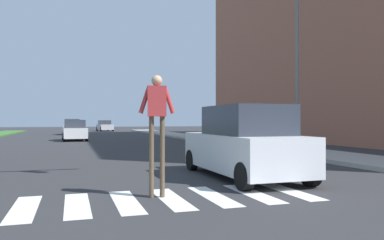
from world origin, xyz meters
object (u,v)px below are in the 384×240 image
Objects in this scene: sedan_distant at (72,127)px; sedan_midblock at (75,131)px; street_lamp_right at (295,55)px; pedestrian_performer at (157,116)px; suv_crossing at (244,144)px; sedan_far_horizon at (105,126)px.

sedan_midblock is at bearing -89.24° from sedan_distant.
sedan_distant is (-0.18, 13.47, 0.05)m from sedan_midblock.
sedan_midblock is 0.92× the size of sedan_distant.
pedestrian_performer is at bearing -137.36° from street_lamp_right.
pedestrian_performer is 0.54× the size of suv_crossing.
street_lamp_right is at bearing -83.22° from sedan_far_horizon.
sedan_far_horizon is at bearing 89.72° from suv_crossing.
pedestrian_performer is (-8.17, -7.53, -2.93)m from street_lamp_right.
street_lamp_right is at bearing -71.58° from sedan_distant.
street_lamp_right reaches higher than pedestrian_performer.
sedan_distant is 0.96× the size of sedan_far_horizon.
suv_crossing is 1.10× the size of sedan_midblock.
suv_crossing is 48.33m from sedan_far_horizon.
sedan_distant is at bearing 92.49° from pedestrian_performer.
sedan_far_horizon is (-5.08, 42.70, -3.84)m from street_lamp_right.
street_lamp_right is 18.97m from sedan_midblock.
street_lamp_right is 11.49m from pedestrian_performer.
suv_crossing is 0.98× the size of sedan_far_horizon.
suv_crossing is 21.96m from sedan_midblock.
street_lamp_right is 3.01× the size of pedestrian_performer.
sedan_distant is at bearing -109.45° from sedan_far_horizon.
pedestrian_performer reaches higher than sedan_far_horizon.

